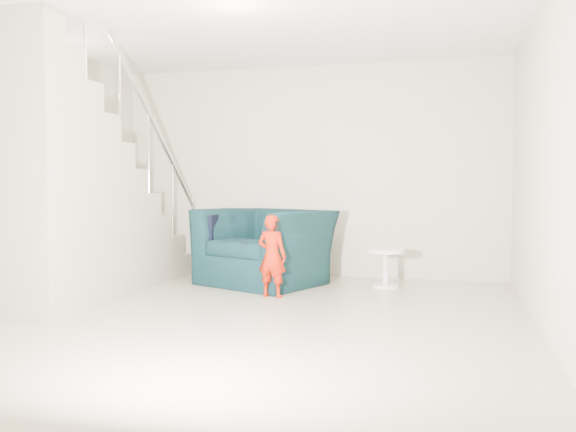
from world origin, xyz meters
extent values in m
plane|color=tan|center=(0.00, 0.00, 0.00)|extent=(5.50, 5.50, 0.00)
plane|color=silver|center=(0.00, 0.00, 2.70)|extent=(5.50, 5.50, 0.00)
plane|color=#BBB298|center=(0.00, 2.75, 1.35)|extent=(5.00, 0.00, 5.00)
plane|color=#BBB298|center=(0.00, -2.75, 1.35)|extent=(5.00, 0.00, 5.00)
plane|color=#BBB298|center=(2.50, 0.00, 1.35)|extent=(0.00, 5.50, 5.50)
imported|color=black|center=(-0.33, 1.94, 0.44)|extent=(1.72, 1.63, 0.88)
imported|color=#A01305|center=(-0.01, 1.13, 0.43)|extent=(0.35, 0.26, 0.87)
cylinder|color=white|center=(1.08, 2.05, 0.42)|extent=(0.45, 0.45, 0.04)
cylinder|color=white|center=(1.08, 2.05, 0.20)|extent=(0.07, 0.07, 0.40)
cylinder|color=white|center=(1.08, 2.05, 0.02)|extent=(0.31, 0.31, 0.03)
cube|color=#ADA089|center=(-2.00, 2.35, 0.14)|extent=(1.00, 0.30, 0.27)
cube|color=#ADA089|center=(-2.00, 2.05, 0.27)|extent=(1.00, 0.30, 0.54)
cube|color=#ADA089|center=(-2.00, 1.75, 0.41)|extent=(1.00, 0.30, 0.81)
cube|color=#ADA089|center=(-2.00, 1.45, 0.54)|extent=(1.00, 0.30, 1.08)
cube|color=#ADA089|center=(-2.00, 1.15, 0.68)|extent=(1.00, 0.30, 1.35)
cube|color=#ADA089|center=(-2.00, 0.85, 0.81)|extent=(1.00, 0.30, 1.62)
cube|color=#ADA089|center=(-2.00, 0.55, 0.95)|extent=(1.00, 0.30, 1.89)
cube|color=#ADA089|center=(-2.00, 0.25, 1.08)|extent=(1.00, 0.30, 2.16)
cube|color=#ADA089|center=(-2.00, -0.05, 1.22)|extent=(1.00, 0.30, 2.43)
cube|color=#ADA089|center=(-2.00, -0.35, 1.35)|extent=(1.00, 0.30, 2.70)
cylinder|color=silver|center=(-1.50, 1.00, 2.25)|extent=(0.04, 3.03, 2.73)
cylinder|color=silver|center=(-1.50, 2.50, 0.50)|extent=(0.04, 0.04, 1.00)
cube|color=black|center=(-0.04, 2.29, 0.68)|extent=(0.37, 0.17, 0.36)
cube|color=black|center=(-0.91, 1.88, 0.56)|extent=(0.05, 0.47, 0.53)
cube|color=black|center=(0.07, 1.08, 0.75)|extent=(0.02, 0.05, 0.10)
camera|label=1|loc=(1.79, -4.94, 1.18)|focal=38.00mm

